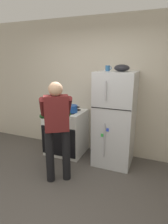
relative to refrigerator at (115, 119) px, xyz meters
The scene contains 9 objects.
ground 1.84m from the refrigerator, 105.54° to the right, with size 8.00×8.00×0.00m, color #4C4742.
kitchen_wall_back 0.76m from the refrigerator, 138.93° to the left, with size 6.00×0.10×2.70m, color beige.
refrigerator is the anchor object (origin of this frame).
stove_range 1.09m from the refrigerator, behind, with size 0.76×0.67×0.91m.
person_cook 1.13m from the refrigerator, 128.74° to the right, with size 0.68×0.73×1.60m.
red_pot 0.86m from the refrigerator, behind, with size 0.34×0.24×0.13m.
coffee_mug 0.92m from the refrigerator, 164.17° to the left, with size 0.11×0.08×0.10m.
pepper_mill 1.34m from the refrigerator, behind, with size 0.05×0.05×0.20m, color brown.
mixing_bowl 0.92m from the refrigerator, ahead, with size 0.26×0.26×0.12m, color black.
Camera 1 is at (1.17, -1.71, 1.90)m, focal length 30.45 mm.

